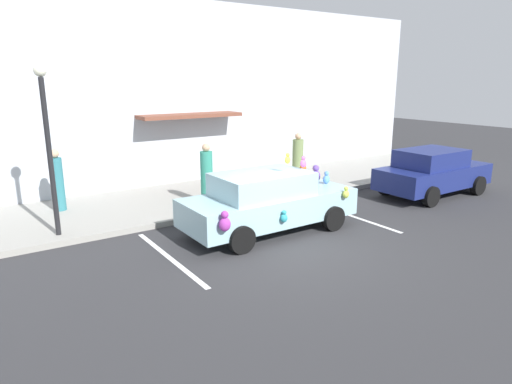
% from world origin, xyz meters
% --- Properties ---
extents(ground_plane, '(60.00, 60.00, 0.00)m').
position_xyz_m(ground_plane, '(0.00, 0.00, 0.00)').
color(ground_plane, '#2D2D30').
extents(sidewalk, '(24.00, 4.00, 0.15)m').
position_xyz_m(sidewalk, '(0.00, 5.00, 0.07)').
color(sidewalk, gray).
rests_on(sidewalk, ground).
extents(storefront_building, '(24.00, 1.25, 6.40)m').
position_xyz_m(storefront_building, '(0.01, 7.14, 3.19)').
color(storefront_building, '#B2B7C1').
rests_on(storefront_building, ground).
extents(parking_stripe_front, '(0.12, 3.60, 0.01)m').
position_xyz_m(parking_stripe_front, '(3.02, 1.00, 0.00)').
color(parking_stripe_front, silver).
rests_on(parking_stripe_front, ground).
extents(parking_stripe_rear, '(0.12, 3.60, 0.01)m').
position_xyz_m(parking_stripe_rear, '(-2.50, 1.00, 0.00)').
color(parking_stripe_rear, silver).
rests_on(parking_stripe_rear, ground).
extents(plush_covered_car, '(4.47, 2.07, 2.03)m').
position_xyz_m(plush_covered_car, '(0.29, 1.23, 0.80)').
color(plush_covered_car, '#93BAC4').
rests_on(plush_covered_car, ground).
extents(parked_sedan_behind, '(4.12, 1.92, 1.54)m').
position_xyz_m(parked_sedan_behind, '(6.92, 1.14, 0.79)').
color(parked_sedan_behind, navy).
rests_on(parked_sedan_behind, ground).
extents(teddy_bear_on_sidewalk, '(0.41, 0.34, 0.77)m').
position_xyz_m(teddy_bear_on_sidewalk, '(1.19, 3.74, 0.51)').
color(teddy_bear_on_sidewalk, brown).
rests_on(teddy_bear_on_sidewalk, sidewalk).
extents(street_lamp_post, '(0.28, 0.28, 3.96)m').
position_xyz_m(street_lamp_post, '(-4.27, 3.50, 2.57)').
color(street_lamp_post, black).
rests_on(street_lamp_post, sidewalk).
extents(pedestrian_near_shopfront, '(0.40, 0.40, 1.74)m').
position_xyz_m(pedestrian_near_shopfront, '(4.22, 4.87, 0.95)').
color(pedestrian_near_shopfront, '#718550').
rests_on(pedestrian_near_shopfront, sidewalk).
extents(pedestrian_walking_past, '(0.36, 0.36, 1.81)m').
position_xyz_m(pedestrian_walking_past, '(-0.02, 3.89, 0.99)').
color(pedestrian_walking_past, teal).
rests_on(pedestrian_walking_past, sidewalk).
extents(pedestrian_by_lamp, '(0.34, 0.34, 1.75)m').
position_xyz_m(pedestrian_by_lamp, '(-3.80, 5.68, 0.97)').
color(pedestrian_by_lamp, '#2D717A').
rests_on(pedestrian_by_lamp, sidewalk).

